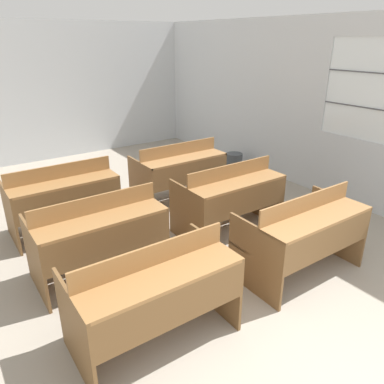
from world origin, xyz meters
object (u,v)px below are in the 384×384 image
(bench_front_left, at_px, (154,292))
(bench_third_right, at_px, (179,171))
(bench_second_right, at_px, (230,196))
(bench_front_right, at_px, (303,233))
(wastepaper_bin, at_px, (234,161))
(bench_second_left, at_px, (99,234))
(bench_third_left, at_px, (63,196))

(bench_front_left, xyz_separation_m, bench_third_right, (1.78, 2.37, 0.00))
(bench_front_left, relative_size, bench_second_right, 1.00)
(bench_front_left, relative_size, bench_third_right, 1.00)
(bench_second_right, bearing_deg, bench_front_right, -89.95)
(wastepaper_bin, bearing_deg, bench_front_right, -119.22)
(bench_second_left, bearing_deg, wastepaper_bin, 28.44)
(bench_front_left, height_order, bench_second_left, same)
(bench_front_left, distance_m, bench_third_right, 2.96)
(wastepaper_bin, bearing_deg, bench_front_left, -138.79)
(bench_front_right, bearing_deg, wastepaper_bin, 60.78)
(bench_front_left, bearing_deg, bench_third_left, 90.07)
(bench_third_right, xyz_separation_m, wastepaper_bin, (1.72, 0.70, -0.34))
(bench_second_right, distance_m, bench_third_left, 2.15)
(bench_third_right, bearing_deg, bench_second_left, -146.02)
(bench_second_left, bearing_deg, bench_front_right, -33.96)
(bench_third_right, bearing_deg, wastepaper_bin, 22.04)
(bench_second_right, height_order, wastepaper_bin, bench_second_right)
(bench_front_right, relative_size, bench_second_right, 1.00)
(bench_front_left, xyz_separation_m, bench_second_left, (-0.00, 1.17, 0.00))
(bench_front_left, relative_size, bench_second_left, 1.00)
(bench_front_left, bearing_deg, bench_third_right, 53.12)
(bench_third_right, relative_size, wastepaper_bin, 4.14)
(bench_second_left, bearing_deg, bench_third_right, 33.98)
(bench_second_left, relative_size, bench_third_left, 1.00)
(bench_front_right, distance_m, bench_third_right, 2.39)
(bench_second_left, relative_size, bench_second_right, 1.00)
(bench_third_right, height_order, wastepaper_bin, bench_third_right)
(bench_second_right, relative_size, bench_third_left, 1.00)
(bench_third_left, bearing_deg, bench_front_left, -89.93)
(bench_front_right, relative_size, wastepaper_bin, 4.14)
(bench_third_left, bearing_deg, bench_front_right, -53.59)
(bench_third_right, bearing_deg, bench_front_left, -126.88)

